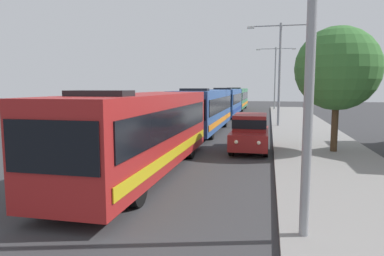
# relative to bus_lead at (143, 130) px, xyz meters

# --- Properties ---
(bus_lead) EXTENTS (2.58, 11.50, 3.21)m
(bus_lead) POSITION_rel_bus_lead_xyz_m (0.00, 0.00, 0.00)
(bus_lead) COLOR maroon
(bus_lead) RESTS_ON ground_plane
(bus_second_in_line) EXTENTS (2.58, 12.07, 3.21)m
(bus_second_in_line) POSITION_rel_bus_lead_xyz_m (0.00, 12.88, 0.00)
(bus_second_in_line) COLOR #284C8C
(bus_second_in_line) RESTS_ON ground_plane
(bus_middle) EXTENTS (2.58, 10.99, 3.21)m
(bus_middle) POSITION_rel_bus_lead_xyz_m (-0.00, 26.21, -0.00)
(bus_middle) COLOR #284C8C
(bus_middle) RESTS_ON ground_plane
(bus_fourth_in_line) EXTENTS (2.58, 12.19, 3.21)m
(bus_fourth_in_line) POSITION_rel_bus_lead_xyz_m (0.00, 38.49, 0.00)
(bus_fourth_in_line) COLOR #33724C
(bus_fourth_in_line) RESTS_ON ground_plane
(white_suv) EXTENTS (1.86, 4.52, 1.90)m
(white_suv) POSITION_rel_bus_lead_xyz_m (3.70, 5.72, -0.66)
(white_suv) COLOR maroon
(white_suv) RESTS_ON ground_plane
(streetlamp_mid) EXTENTS (5.29, 0.28, 8.21)m
(streetlamp_mid) POSITION_rel_bus_lead_xyz_m (5.40, 16.96, 3.45)
(streetlamp_mid) COLOR gray
(streetlamp_mid) RESTS_ON sidewalk
(streetlamp_far) EXTENTS (5.47, 0.28, 8.67)m
(streetlamp_far) POSITION_rel_bus_lead_xyz_m (5.40, 38.76, 3.71)
(streetlamp_far) COLOR gray
(streetlamp_far) RESTS_ON sidewalk
(roadside_tree) EXTENTS (4.02, 4.02, 6.04)m
(roadside_tree) POSITION_rel_bus_lead_xyz_m (7.79, 5.72, 2.48)
(roadside_tree) COLOR #4C3823
(roadside_tree) RESTS_ON sidewalk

